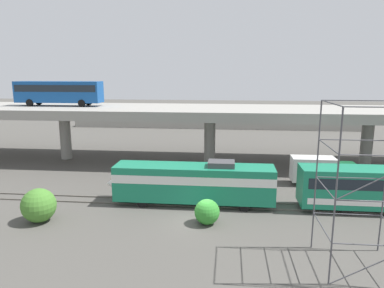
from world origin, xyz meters
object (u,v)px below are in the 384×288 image
(train_locomotive, at_px, (186,181))
(parked_car_6, at_px, (174,116))
(parked_car_2, at_px, (162,115))
(parked_car_5, at_px, (273,116))
(parked_car_1, at_px, (122,114))
(parked_car_3, at_px, (329,116))
(scaffolding_tower, at_px, (364,182))
(transit_bus_on_overpass, at_px, (59,91))
(parked_car_4, at_px, (143,114))
(parked_car_7, at_px, (119,116))
(parked_car_0, at_px, (230,116))
(service_truck_west, at_px, (321,170))

(train_locomotive, xyz_separation_m, parked_car_6, (-8.59, 48.25, 0.05))
(parked_car_2, xyz_separation_m, parked_car_5, (25.75, -0.73, 0.00))
(parked_car_1, bearing_deg, parked_car_3, -177.65)
(scaffolding_tower, bearing_deg, parked_car_2, 111.34)
(train_locomotive, distance_m, parked_car_6, 49.01)
(parked_car_1, xyz_separation_m, parked_car_6, (13.02, -2.95, 0.00))
(transit_bus_on_overpass, relative_size, parked_car_4, 2.84)
(parked_car_3, height_order, parked_car_7, same)
(parked_car_0, bearing_deg, parked_car_3, 7.84)
(transit_bus_on_overpass, relative_size, parked_car_1, 2.72)
(parked_car_1, distance_m, parked_car_2, 9.63)
(service_truck_west, relative_size, parked_car_2, 1.64)
(transit_bus_on_overpass, xyz_separation_m, scaffolding_tower, (31.80, -26.40, -3.88))
(parked_car_1, relative_size, parked_car_4, 1.04)
(transit_bus_on_overpass, relative_size, service_truck_west, 1.76)
(train_locomotive, relative_size, parked_car_6, 3.37)
(parked_car_1, distance_m, parked_car_5, 35.38)
(parked_car_0, relative_size, parked_car_6, 1.00)
(parked_car_5, bearing_deg, parked_car_0, -176.17)
(parked_car_7, bearing_deg, parked_car_3, -173.67)
(parked_car_2, distance_m, parked_car_4, 5.06)
(parked_car_3, height_order, parked_car_4, same)
(transit_bus_on_overpass, height_order, parked_car_4, transit_bus_on_overpass)
(parked_car_0, distance_m, parked_car_1, 25.84)
(parked_car_0, height_order, parked_car_1, same)
(service_truck_west, bearing_deg, parked_car_0, 102.82)
(scaffolding_tower, height_order, parked_car_7, scaffolding_tower)
(parked_car_0, xyz_separation_m, parked_car_3, (22.72, 3.13, -0.00))
(parked_car_0, bearing_deg, scaffolding_tower, -82.60)
(service_truck_west, bearing_deg, parked_car_1, 128.98)
(parked_car_0, relative_size, parked_car_2, 1.12)
(transit_bus_on_overpass, xyz_separation_m, parked_car_7, (-1.45, 31.40, -7.27))
(train_locomotive, height_order, scaffolding_tower, scaffolding_tower)
(train_locomotive, distance_m, parked_car_3, 59.62)
(train_locomotive, height_order, transit_bus_on_overpass, transit_bus_on_overpass)
(parked_car_5, bearing_deg, parked_car_3, 10.70)
(transit_bus_on_overpass, distance_m, parked_car_5, 48.51)
(scaffolding_tower, xyz_separation_m, parked_car_2, (-23.99, 61.39, -3.39))
(scaffolding_tower, xyz_separation_m, parked_car_7, (-33.25, 57.79, -3.39))
(parked_car_3, xyz_separation_m, parked_car_5, (-13.16, -2.49, -0.00))
(service_truck_west, relative_size, parked_car_7, 1.53)
(parked_car_2, height_order, parked_car_3, same)
(train_locomotive, bearing_deg, scaffolding_tower, 140.36)
(transit_bus_on_overpass, bearing_deg, parked_car_5, -134.42)
(train_locomotive, height_order, parked_car_5, train_locomotive)
(transit_bus_on_overpass, height_order, parked_car_2, transit_bus_on_overpass)
(scaffolding_tower, distance_m, parked_car_0, 60.61)
(parked_car_4, distance_m, parked_car_7, 6.58)
(parked_car_5, distance_m, parked_car_7, 35.13)
(parked_car_4, bearing_deg, scaffolding_tower, 114.72)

